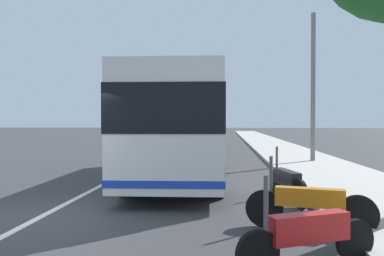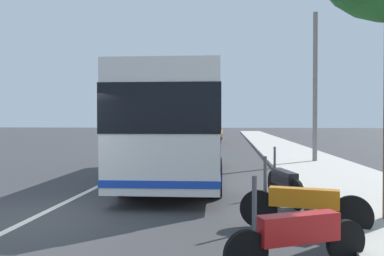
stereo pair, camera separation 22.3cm
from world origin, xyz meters
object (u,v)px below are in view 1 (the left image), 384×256
Objects in this scene: motorcycle_angled at (287,182)px; car_far_distant at (165,132)px; car_behind_bus at (208,133)px; coach_bus at (182,123)px; utility_pole at (313,88)px; car_ahead_same_lane at (205,136)px; car_side_street at (168,134)px; motorcycle_by_tree at (308,234)px; motorcycle_mid_row at (309,203)px.

car_far_distant is at bearing 1.07° from motorcycle_angled.
car_far_distant reaches higher than car_behind_bus.
motorcycle_angled is at bearing 9.62° from car_far_distant.
utility_pole reaches higher than coach_bus.
coach_bus is 29.90m from car_far_distant.
car_far_distant is (10.14, 4.94, 0.01)m from car_ahead_same_lane.
car_side_street is at bearing 8.53° from car_far_distant.
coach_bus reaches higher than car_far_distant.
motorcycle_angled is at bearing 16.45° from car_side_street.
utility_pole is at bearing -29.17° from motorcycle_angled.
car_ahead_same_lane is (27.11, 2.74, 0.25)m from motorcycle_by_tree.
car_behind_bus is at bearing 114.73° from car_side_street.
car_far_distant is at bearing 28.46° from car_ahead_same_lane.
car_ahead_same_lane reaches higher than motorcycle_mid_row.
car_far_distant is at bearing 60.41° from car_behind_bus.
motorcycle_by_tree is 0.88× the size of motorcycle_angled.
car_ahead_same_lane reaches higher than motorcycle_angled.
motorcycle_by_tree is 0.43× the size of car_behind_bus.
car_ahead_same_lane is at bearing -108.88° from motorcycle_by_tree.
car_far_distant is at bearing -103.01° from motorcycle_by_tree.
car_far_distant reaches higher than car_side_street.
car_ahead_same_lane is 0.99× the size of car_side_street.
car_side_street is (32.48, 6.61, 0.23)m from motorcycle_by_tree.
car_ahead_same_lane is 11.27m from car_far_distant.
car_ahead_same_lane is at bearing 21.46° from utility_pole.
motorcycle_mid_row is at bearing 8.70° from car_far_distant.
coach_bus is 4.81m from motorcycle_angled.
car_behind_bus reaches higher than car_ahead_same_lane.
car_ahead_same_lane is at bearing 21.85° from car_far_distant.
car_behind_bus is at bearing -1.30° from coach_bus.
car_ahead_same_lane reaches higher than motorcycle_by_tree.
utility_pole is (-24.52, -10.59, 2.69)m from car_far_distant.
coach_bus reaches higher than motorcycle_by_tree.
motorcycle_mid_row is 11.60m from utility_pole.
motorcycle_by_tree is 0.28× the size of utility_pole.
motorcycle_mid_row is (1.78, -0.39, 0.02)m from motorcycle_by_tree.
utility_pole is (8.49, -2.51, 2.93)m from motorcycle_angled.
coach_bus is 26.26m from car_behind_bus.
car_side_street is (-4.76, -1.07, -0.03)m from car_far_distant.
coach_bus is at bearing -50.82° from motorcycle_mid_row.
motorcycle_angled reaches higher than motorcycle_by_tree.
car_ahead_same_lane is at bearing -1.20° from coach_bus.
utility_pole is at bearing 28.25° from car_side_street.
motorcycle_angled is 0.53× the size of car_ahead_same_lane.
motorcycle_angled is (4.23, -0.40, 0.02)m from motorcycle_by_tree.
motorcycle_mid_row is 0.32× the size of utility_pole.
utility_pole reaches higher than motorcycle_angled.
motorcycle_mid_row is at bearing 167.14° from motorcycle_angled.
motorcycle_mid_row is (-6.03, -2.90, -1.36)m from coach_bus.
motorcycle_angled is 29.11m from car_side_street.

